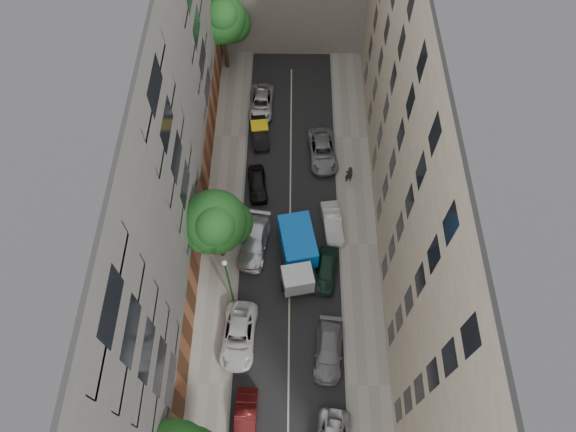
{
  "coord_description": "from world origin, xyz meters",
  "views": [
    {
      "loc": [
        0.05,
        -19.24,
        36.46
      ],
      "look_at": [
        -0.14,
        -0.96,
        6.0
      ],
      "focal_mm": 32.0,
      "sensor_mm": 36.0,
      "label": 1
    }
  ],
  "objects_px": {
    "tarp_truck": "(298,253)",
    "car_right_3": "(332,223)",
    "car_left_1": "(246,419)",
    "tree_far": "(223,21)",
    "tree_mid": "(216,224)",
    "car_left_4": "(257,184)",
    "car_left_3": "(254,242)",
    "car_right_1": "(329,351)",
    "car_right_4": "(322,151)",
    "car_left_6": "(261,103)",
    "pedestrian": "(349,174)",
    "lamp_post": "(228,278)",
    "car_left_5": "(260,133)",
    "car_left_2": "(239,336)",
    "car_right_2": "(326,270)"
  },
  "relations": [
    {
      "from": "car_left_5",
      "to": "tree_mid",
      "type": "relative_size",
      "value": 0.52
    },
    {
      "from": "tarp_truck",
      "to": "pedestrian",
      "type": "xyz_separation_m",
      "value": [
        4.36,
        7.73,
        -0.42
      ]
    },
    {
      "from": "car_left_1",
      "to": "tree_far",
      "type": "height_order",
      "value": "tree_far"
    },
    {
      "from": "car_left_3",
      "to": "car_left_6",
      "type": "height_order",
      "value": "car_left_3"
    },
    {
      "from": "tree_mid",
      "to": "car_left_4",
      "type": "bearing_deg",
      "value": 69.67
    },
    {
      "from": "car_left_5",
      "to": "car_left_4",
      "type": "bearing_deg",
      "value": -97.34
    },
    {
      "from": "tarp_truck",
      "to": "car_left_6",
      "type": "relative_size",
      "value": 1.35
    },
    {
      "from": "car_right_3",
      "to": "car_right_4",
      "type": "xyz_separation_m",
      "value": [
        -0.61,
        7.33,
        0.04
      ]
    },
    {
      "from": "car_left_1",
      "to": "car_left_4",
      "type": "xyz_separation_m",
      "value": [
        0.0,
        18.8,
        -0.02
      ]
    },
    {
      "from": "car_left_4",
      "to": "car_left_6",
      "type": "distance_m",
      "value": 9.2
    },
    {
      "from": "car_left_5",
      "to": "tree_mid",
      "type": "xyz_separation_m",
      "value": [
        -2.41,
        -12.11,
        4.42
      ]
    },
    {
      "from": "tarp_truck",
      "to": "car_left_2",
      "type": "height_order",
      "value": "tarp_truck"
    },
    {
      "from": "car_left_3",
      "to": "lamp_post",
      "type": "xyz_separation_m",
      "value": [
        -1.4,
        -4.7,
        3.47
      ]
    },
    {
      "from": "car_left_2",
      "to": "car_left_6",
      "type": "relative_size",
      "value": 1.09
    },
    {
      "from": "car_left_5",
      "to": "car_right_3",
      "type": "relative_size",
      "value": 0.96
    },
    {
      "from": "tree_far",
      "to": "car_right_4",
      "type": "bearing_deg",
      "value": -50.3
    },
    {
      "from": "car_left_2",
      "to": "lamp_post",
      "type": "distance_m",
      "value": 4.59
    },
    {
      "from": "car_left_2",
      "to": "car_right_1",
      "type": "xyz_separation_m",
      "value": [
        6.4,
        -1.0,
        -0.03
      ]
    },
    {
      "from": "car_left_6",
      "to": "lamp_post",
      "type": "bearing_deg",
      "value": -92.05
    },
    {
      "from": "car_left_2",
      "to": "car_right_3",
      "type": "relative_size",
      "value": 1.28
    },
    {
      "from": "car_right_3",
      "to": "lamp_post",
      "type": "bearing_deg",
      "value": -146.56
    },
    {
      "from": "car_left_6",
      "to": "car_right_4",
      "type": "height_order",
      "value": "car_right_4"
    },
    {
      "from": "car_left_3",
      "to": "car_right_1",
      "type": "distance_m",
      "value": 10.26
    },
    {
      "from": "car_right_3",
      "to": "lamp_post",
      "type": "xyz_separation_m",
      "value": [
        -7.61,
        -6.5,
        3.55
      ]
    },
    {
      "from": "car_right_4",
      "to": "tree_far",
      "type": "distance_m",
      "value": 15.09
    },
    {
      "from": "car_left_6",
      "to": "car_right_3",
      "type": "height_order",
      "value": "car_right_3"
    },
    {
      "from": "car_left_6",
      "to": "car_right_1",
      "type": "xyz_separation_m",
      "value": [
        5.6,
        -23.4,
        0.02
      ]
    },
    {
      "from": "car_right_1",
      "to": "car_left_3",
      "type": "bearing_deg",
      "value": 128.67
    },
    {
      "from": "car_left_1",
      "to": "car_left_6",
      "type": "bearing_deg",
      "value": 91.27
    },
    {
      "from": "car_left_3",
      "to": "car_right_2",
      "type": "bearing_deg",
      "value": -14.46
    },
    {
      "from": "tarp_truck",
      "to": "car_left_5",
      "type": "distance_m",
      "value": 13.05
    },
    {
      "from": "car_left_6",
      "to": "lamp_post",
      "type": "xyz_separation_m",
      "value": [
        -1.4,
        -19.5,
        3.56
      ]
    },
    {
      "from": "car_right_2",
      "to": "car_right_4",
      "type": "relative_size",
      "value": 0.8
    },
    {
      "from": "lamp_post",
      "to": "tree_mid",
      "type": "bearing_deg",
      "value": 104.95
    },
    {
      "from": "car_right_1",
      "to": "car_right_3",
      "type": "bearing_deg",
      "value": 92.24
    },
    {
      "from": "pedestrian",
      "to": "car_right_1",
      "type": "bearing_deg",
      "value": 68.77
    },
    {
      "from": "car_left_3",
      "to": "lamp_post",
      "type": "bearing_deg",
      "value": -97.86
    },
    {
      "from": "tarp_truck",
      "to": "car_right_1",
      "type": "relative_size",
      "value": 1.36
    },
    {
      "from": "car_right_1",
      "to": "car_right_3",
      "type": "xyz_separation_m",
      "value": [
        0.61,
        10.4,
        -0.02
      ]
    },
    {
      "from": "car_right_3",
      "to": "pedestrian",
      "type": "xyz_separation_m",
      "value": [
        1.55,
        4.57,
        0.45
      ]
    },
    {
      "from": "tarp_truck",
      "to": "pedestrian",
      "type": "height_order",
      "value": "tarp_truck"
    },
    {
      "from": "car_right_4",
      "to": "tree_mid",
      "type": "distance_m",
      "value": 13.56
    },
    {
      "from": "lamp_post",
      "to": "tree_far",
      "type": "bearing_deg",
      "value": 94.85
    },
    {
      "from": "car_left_5",
      "to": "car_left_6",
      "type": "distance_m",
      "value": 3.6
    },
    {
      "from": "tree_mid",
      "to": "pedestrian",
      "type": "relative_size",
      "value": 3.89
    },
    {
      "from": "tarp_truck",
      "to": "car_left_4",
      "type": "height_order",
      "value": "tarp_truck"
    },
    {
      "from": "car_right_1",
      "to": "lamp_post",
      "type": "bearing_deg",
      "value": 156.47
    },
    {
      "from": "car_left_6",
      "to": "car_right_1",
      "type": "relative_size",
      "value": 1.01
    },
    {
      "from": "tarp_truck",
      "to": "car_right_3",
      "type": "bearing_deg",
      "value": 37.41
    },
    {
      "from": "car_left_3",
      "to": "car_right_4",
      "type": "relative_size",
      "value": 1.01
    }
  ]
}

